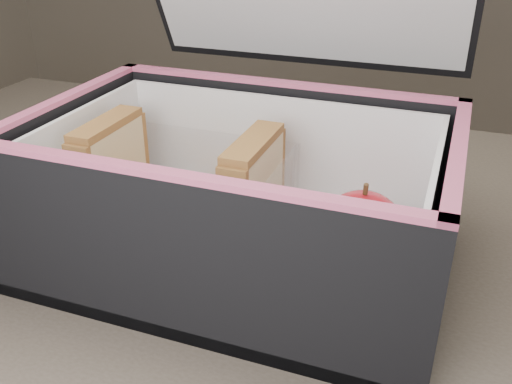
# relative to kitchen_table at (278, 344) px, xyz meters

# --- Properties ---
(kitchen_table) EXTENTS (1.20, 0.80, 0.75)m
(kitchen_table) POSITION_rel_kitchen_table_xyz_m (0.00, 0.00, 0.00)
(kitchen_table) COLOR brown
(kitchen_table) RESTS_ON ground
(lunch_bag) EXTENTS (0.33, 0.32, 0.32)m
(lunch_bag) POSITION_rel_kitchen_table_xyz_m (-0.03, -0.00, 0.16)
(lunch_bag) COLOR black
(lunch_bag) RESTS_ON kitchen_table
(plastic_tub) EXTENTS (0.18, 0.13, 0.07)m
(plastic_tub) POSITION_rel_kitchen_table_xyz_m (-0.09, -0.00, 0.14)
(plastic_tub) COLOR white
(plastic_tub) RESTS_ON lunch_bag
(sandwich_left) EXTENTS (0.02, 0.08, 0.09)m
(sandwich_left) POSITION_rel_kitchen_table_xyz_m (-0.16, -0.00, 0.16)
(sandwich_left) COLOR beige
(sandwich_left) RESTS_ON plastic_tub
(sandwich_right) EXTENTS (0.02, 0.09, 0.10)m
(sandwich_right) POSITION_rel_kitchen_table_xyz_m (-0.02, -0.00, 0.16)
(sandwich_right) COLOR beige
(sandwich_right) RESTS_ON plastic_tub
(carrot_sticks) EXTENTS (0.05, 0.15, 0.03)m
(carrot_sticks) POSITION_rel_kitchen_table_xyz_m (-0.09, 0.01, 0.13)
(carrot_sticks) COLOR #F75507
(carrot_sticks) RESTS_ON plastic_tub
(paper_napkin) EXTENTS (0.09, 0.10, 0.01)m
(paper_napkin) POSITION_rel_kitchen_table_xyz_m (0.06, -0.00, 0.11)
(paper_napkin) COLOR white
(paper_napkin) RESTS_ON lunch_bag
(red_apple) EXTENTS (0.08, 0.08, 0.07)m
(red_apple) POSITION_rel_kitchen_table_xyz_m (0.07, -0.01, 0.14)
(red_apple) COLOR maroon
(red_apple) RESTS_ON paper_napkin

